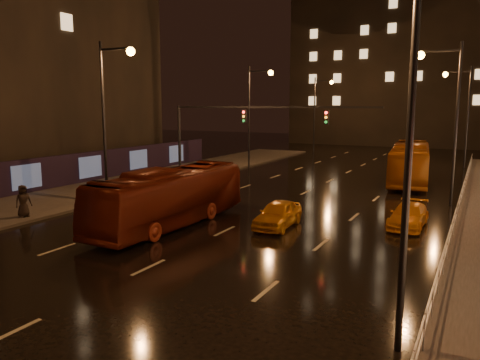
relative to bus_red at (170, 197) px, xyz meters
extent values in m
plane|color=black|center=(3.06, 10.27, -1.51)|extent=(140.00, 140.00, 0.00)
cube|color=#38332D|center=(-10.44, 5.27, -1.43)|extent=(7.00, 70.00, 0.15)
cube|color=black|center=(7.06, 62.27, 16.49)|extent=(44.00, 16.00, 36.00)
cube|color=black|center=(-14.14, 2.27, -0.26)|extent=(0.30, 46.00, 2.50)
cylinder|color=black|center=(-6.54, 10.27, 1.59)|extent=(0.22, 0.22, 6.20)
cube|color=black|center=(1.06, 10.27, 4.59)|extent=(15.20, 0.14, 0.14)
cube|color=black|center=(-0.94, 10.27, 3.94)|extent=(0.32, 0.18, 0.95)
cube|color=black|center=(5.06, 10.27, 3.94)|extent=(0.32, 0.18, 0.95)
sphere|color=#FF1E19|center=(-0.94, 10.15, 4.24)|extent=(0.18, 0.18, 0.18)
cylinder|color=black|center=(12.66, -7.73, 3.49)|extent=(0.18, 0.18, 10.00)
cylinder|color=#99999E|center=(13.26, 34.27, -0.86)|extent=(0.04, 0.04, 1.00)
cube|color=#99999E|center=(13.26, 8.27, -0.41)|extent=(0.05, 56.00, 0.05)
cube|color=#99999E|center=(13.26, 8.27, -0.81)|extent=(0.05, 56.00, 0.05)
imported|color=#601A0D|center=(0.00, 0.00, 0.00)|extent=(2.63, 10.84, 3.01)
imported|color=#92470E|center=(9.06, 20.17, 0.13)|extent=(3.99, 11.97, 3.27)
imported|color=orange|center=(5.10, 2.27, -0.83)|extent=(1.78, 4.06, 1.36)
imported|color=orange|center=(11.06, 5.45, -0.91)|extent=(1.71, 4.10, 1.18)
imported|color=black|center=(-7.94, -2.69, -0.47)|extent=(0.79, 0.99, 1.76)
camera|label=1|loc=(14.23, -19.45, 4.68)|focal=35.00mm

